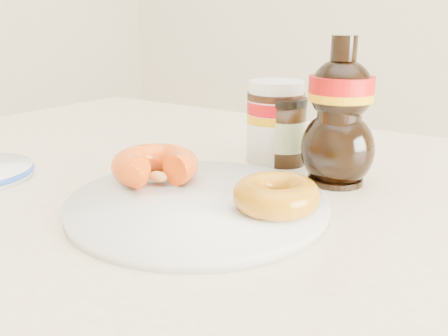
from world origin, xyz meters
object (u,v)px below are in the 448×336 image
Objects in this scene: dining_table at (260,271)px; syrup_bottle at (340,112)px; dark_jar at (285,132)px; donut_bitten at (155,165)px; donut_whole at (277,195)px; plate at (198,203)px; nutella_jar at (275,118)px.

syrup_bottle reaches higher than dining_table.
donut_bitten is at bearing -111.51° from dark_jar.
donut_bitten is 1.16× the size of donut_whole.
donut_bitten is 0.17m from donut_whole.
donut_bitten reaches higher than donut_whole.
dining_table is at bearing -70.59° from dark_jar.
dining_table is 0.21m from dark_jar.
syrup_bottle is at bearing 72.67° from dining_table.
dining_table is 4.97× the size of plate.
donut_whole is 0.94× the size of dark_jar.
donut_whole is (0.04, -0.03, 0.11)m from dining_table.
dining_table is at bearing 136.27° from donut_whole.
dining_table is at bearing -65.47° from nutella_jar.
donut_bitten is 0.23m from syrup_bottle.
donut_whole is at bearing -43.73° from dining_table.
plate is 0.09m from donut_bitten.
donut_bitten is at bearing -105.73° from nutella_jar.
nutella_jar is 0.64× the size of syrup_bottle.
plate is 0.22m from nutella_jar.
nutella_jar is at bearing 114.53° from dining_table.
syrup_bottle reaches higher than plate.
syrup_bottle is 1.91× the size of dark_jar.
dark_jar is (-0.09, 0.19, 0.02)m from donut_whole.
donut_bitten is at bearing -137.79° from syrup_bottle.
dark_jar is at bearing -19.00° from nutella_jar.
dark_jar is at bearing 157.97° from syrup_bottle.
plate is 1.56× the size of syrup_bottle.
dark_jar is (-0.05, 0.16, 0.13)m from dining_table.
dining_table is 12.16× the size of nutella_jar.
plate is 0.09m from donut_whole.
donut_whole is at bearing 11.80° from plate.
plate is at bearing -116.88° from syrup_bottle.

